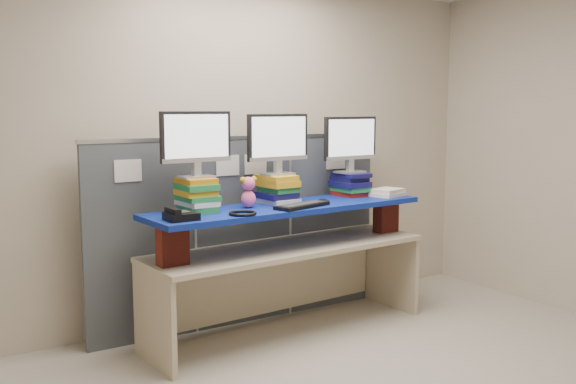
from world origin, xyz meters
TOP-DOWN VIEW (x-y plane):
  - room at (0.00, 0.00)m, footprint 5.00×4.00m
  - cubicle_partition at (-0.00, 1.78)m, footprint 2.60×0.06m
  - desk at (0.17, 1.36)m, footprint 2.32×0.82m
  - brick_pier_left at (-0.82, 1.25)m, footprint 0.21×0.12m
  - brick_pier_right at (1.16, 1.38)m, footprint 0.21×0.12m
  - blue_board at (0.17, 1.36)m, footprint 2.30×0.71m
  - book_stack_left at (-0.56, 1.43)m, footprint 0.26×0.32m
  - book_stack_center at (0.15, 1.49)m, footprint 0.28×0.32m
  - book_stack_right at (0.89, 1.53)m, footprint 0.26×0.32m
  - monitor_left at (-0.56, 1.44)m, footprint 0.54×0.17m
  - monitor_center at (0.15, 1.48)m, footprint 0.54×0.17m
  - monitor_right at (0.89, 1.53)m, footprint 0.54×0.17m
  - keyboard at (0.19, 1.21)m, footprint 0.50×0.28m
  - mouse at (0.44, 1.28)m, footprint 0.10×0.13m
  - desk_phone at (-0.79, 1.18)m, footprint 0.20×0.18m
  - headset at (-0.34, 1.15)m, footprint 0.26×0.26m
  - plush_toy at (-0.16, 1.40)m, footprint 0.14×0.10m
  - binder_stack at (1.14, 1.34)m, footprint 0.31×0.28m

SIDE VIEW (x-z plane):
  - desk at x=0.17m, z-range 0.21..0.90m
  - cubicle_partition at x=0.00m, z-range 0.00..1.53m
  - brick_pier_left at x=-0.82m, z-range 0.69..0.97m
  - brick_pier_right at x=1.16m, z-range 0.69..0.97m
  - blue_board at x=0.17m, z-range 0.97..1.01m
  - headset at x=-0.34m, z-range 1.01..1.03m
  - keyboard at x=0.19m, z-range 1.01..1.04m
  - mouse at x=0.44m, z-range 1.01..1.05m
  - binder_stack at x=1.14m, z-range 1.01..1.07m
  - desk_phone at x=-0.79m, z-range 1.00..1.08m
  - book_stack_right at x=0.89m, z-range 1.01..1.21m
  - book_stack_center at x=0.15m, z-range 1.01..1.23m
  - plush_toy at x=-0.16m, z-range 1.01..1.25m
  - book_stack_left at x=-0.56m, z-range 1.01..1.26m
  - room at x=0.00m, z-range 0.00..2.80m
  - monitor_right at x=0.89m, z-range 1.24..1.71m
  - monitor_center at x=0.15m, z-range 1.26..1.73m
  - monitor_left at x=-0.56m, z-range 1.29..1.76m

